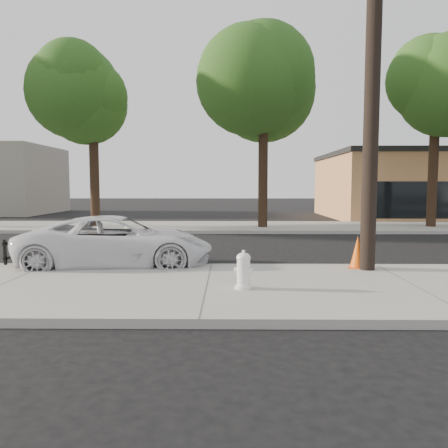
# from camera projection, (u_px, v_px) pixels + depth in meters

# --- Properties ---
(ground) EXTENTS (120.00, 120.00, 0.00)m
(ground) POSITION_uv_depth(u_px,v_px,m) (214.00, 256.00, 12.76)
(ground) COLOR black
(ground) RESTS_ON ground
(near_sidewalk) EXTENTS (90.00, 4.40, 0.15)m
(near_sidewalk) POSITION_uv_depth(u_px,v_px,m) (207.00, 288.00, 8.47)
(near_sidewalk) COLOR gray
(near_sidewalk) RESTS_ON ground
(far_sidewalk) EXTENTS (90.00, 5.00, 0.15)m
(far_sidewalk) POSITION_uv_depth(u_px,v_px,m) (220.00, 227.00, 21.22)
(far_sidewalk) COLOR gray
(far_sidewalk) RESTS_ON ground
(curb_near) EXTENTS (90.00, 0.12, 0.16)m
(curb_near) POSITION_uv_depth(u_px,v_px,m) (211.00, 267.00, 10.66)
(curb_near) COLOR #9E9B93
(curb_near) RESTS_ON ground
(utility_pole) EXTENTS (1.40, 0.34, 9.00)m
(utility_pole) POSITION_uv_depth(u_px,v_px,m) (373.00, 66.00, 9.62)
(utility_pole) COLOR black
(utility_pole) RESTS_ON near_sidewalk
(tree_b) EXTENTS (4.34, 4.20, 8.45)m
(tree_b) POSITION_uv_depth(u_px,v_px,m) (96.00, 98.00, 20.32)
(tree_b) COLOR black
(tree_b) RESTS_ON far_sidewalk
(tree_c) EXTENTS (4.96, 4.80, 9.55)m
(tree_c) POSITION_uv_depth(u_px,v_px,m) (269.00, 78.00, 19.74)
(tree_c) COLOR black
(tree_c) RESTS_ON far_sidewalk
(tree_d) EXTENTS (4.50, 4.35, 8.75)m
(tree_d) POSITION_uv_depth(u_px,v_px,m) (442.00, 92.00, 20.00)
(tree_d) COLOR black
(tree_d) RESTS_ON far_sidewalk
(police_cruiser) EXTENTS (4.94, 2.66, 1.32)m
(police_cruiser) POSITION_uv_depth(u_px,v_px,m) (118.00, 242.00, 10.94)
(police_cruiser) COLOR white
(police_cruiser) RESTS_ON ground
(fire_hydrant) EXTENTS (0.36, 0.33, 0.68)m
(fire_hydrant) POSITION_uv_depth(u_px,v_px,m) (243.00, 271.00, 8.11)
(fire_hydrant) COLOR white
(fire_hydrant) RESTS_ON near_sidewalk
(traffic_cone) EXTENTS (0.50, 0.50, 0.76)m
(traffic_cone) POSITION_uv_depth(u_px,v_px,m) (358.00, 252.00, 10.18)
(traffic_cone) COLOR #F65A0C
(traffic_cone) RESTS_ON near_sidewalk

